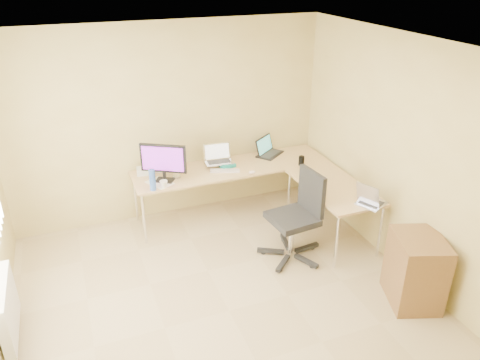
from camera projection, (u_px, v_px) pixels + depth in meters
name	position (u px, v px, depth m)	size (l,w,h in m)	color
floor	(229.00, 311.00, 4.76)	(4.50, 4.50, 0.00)	tan
ceiling	(226.00, 54.00, 3.61)	(4.50, 4.50, 0.00)	white
wall_back	(169.00, 123.00, 6.07)	(4.50, 4.50, 0.00)	tan
wall_right	(415.00, 165.00, 4.87)	(4.50, 4.50, 0.00)	tan
desk_main	(232.00, 191.00, 6.38)	(2.65, 0.70, 0.73)	tan
desk_return	(332.00, 211.00, 5.86)	(0.70, 1.30, 0.73)	tan
monitor	(163.00, 163.00, 5.71)	(0.58, 0.19, 0.50)	black
book_stack	(225.00, 164.00, 6.25)	(0.20, 0.27, 0.04)	#148B7F
laptop_center	(219.00, 154.00, 6.18)	(0.37, 0.28, 0.24)	silver
laptop_black	(270.00, 146.00, 6.53)	(0.40, 0.29, 0.25)	black
keyboard	(225.00, 171.00, 6.07)	(0.39, 0.11, 0.02)	beige
mouse	(252.00, 172.00, 6.02)	(0.09, 0.06, 0.03)	white
mug	(164.00, 184.00, 5.64)	(0.10, 0.10, 0.09)	white
cd_stack	(177.00, 177.00, 5.91)	(0.11, 0.11, 0.03)	silver
water_bottle	(152.00, 180.00, 5.54)	(0.08, 0.08, 0.27)	#3359AA
papers	(160.00, 183.00, 5.77)	(0.22, 0.32, 0.01)	white
white_box	(145.00, 171.00, 6.00)	(0.22, 0.16, 0.08)	white
desk_fan	(158.00, 162.00, 6.02)	(0.21, 0.21, 0.27)	white
black_cup	(301.00, 161.00, 6.23)	(0.07, 0.07, 0.13)	black
laptop_return	(373.00, 195.00, 5.24)	(0.28, 0.35, 0.24)	silver
office_chair	(292.00, 220.00, 5.41)	(0.65, 0.65, 1.09)	black
cabinet	(415.00, 272.00, 4.76)	(0.47, 0.58, 0.81)	brown
radiator	(8.00, 309.00, 4.27)	(0.09, 0.80, 0.55)	white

